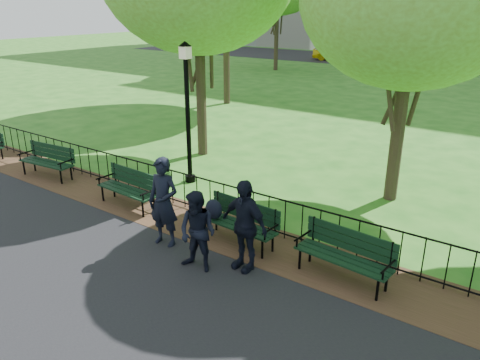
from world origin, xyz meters
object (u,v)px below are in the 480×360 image
Objects in this scene: park_bench_left_b at (49,157)px; park_bench_main at (229,214)px; park_bench_right_a at (346,250)px; person_mid at (198,232)px; person_right at (244,225)px; person_left at (164,202)px; lamppost at (188,109)px; park_bench_left_a at (130,184)px; taxi at (336,53)px.

park_bench_main is at bearing -7.13° from park_bench_left_b.
park_bench_main is at bearing -173.88° from park_bench_right_a.
person_right reaches higher than person_mid.
park_bench_right_a is 1.86m from person_right.
person_left is (5.51, -0.99, 0.36)m from park_bench_left_b.
lamppost is (-5.52, 2.09, 1.48)m from park_bench_right_a.
park_bench_right_a is 2.67m from person_mid.
park_bench_left_b is (-3.45, 0.07, 0.01)m from park_bench_left_a.
person_right is at bearing 33.95° from person_mid.
park_bench_left_b is 4.32m from lamppost.
person_right is at bearing -36.59° from lamppost.
person_right is (3.91, -0.75, 0.32)m from park_bench_left_a.
person_right is 34.85m from taxi.
person_mid is at bearing -18.97° from park_bench_left_a.
lamppost reaches higher than person_left.
park_bench_right_a is 0.48× the size of lamppost.
park_bench_left_b reaches higher than park_bench_left_a.
park_bench_right_a is at bearing 6.18° from person_left.
park_bench_right_a reaches higher than park_bench_main.
person_mid is 0.88× the size of person_right.
park_bench_left_b is at bearing -179.06° from person_right.
lamppost is at bearing 127.28° from person_mid.
park_bench_main is at bearing -170.85° from taxi.
park_bench_left_a is at bearing 152.41° from person_mid.
person_left is (2.06, -0.92, 0.37)m from park_bench_left_a.
person_right is (1.85, 0.17, -0.05)m from person_left.
park_bench_left_a is 2.29m from person_left.
park_bench_main is at bearing 33.26° from person_left.
person_mid is (0.22, -1.25, 0.18)m from park_bench_main.
lamppost is (0.06, 2.11, 1.49)m from park_bench_left_a.
park_bench_left_a is 0.97× the size of park_bench_left_b.
person_left is (-3.52, -0.94, 0.36)m from park_bench_right_a.
park_bench_right_a is at bearing 31.87° from person_right.
taxi is (-9.17, 31.56, 0.11)m from park_bench_left_a.
person_mid is at bearing -132.82° from person_right.
person_left is (2.00, -3.03, -1.12)m from lamppost.
park_bench_left_b is 1.18× the size of person_mid.
person_left is at bearing -160.20° from park_bench_right_a.
park_bench_right_a is 0.98× the size of person_left.
lamppost is 30.89m from taxi.
lamppost is at bearing 90.97° from park_bench_left_a.
park_bench_left_a is 0.98× the size of park_bench_right_a.
park_bench_left_a is 2.58m from lamppost.
lamppost is at bearing 147.55° from park_bench_main.
park_bench_left_b reaches higher than park_bench_right_a.
park_bench_left_b is at bearing 178.32° from taxi.
taxi is at bearing 114.47° from park_bench_main.
park_bench_left_a is 0.95× the size of person_left.
person_mid is 0.85m from person_right.
park_bench_left_b is 32.00m from taxi.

